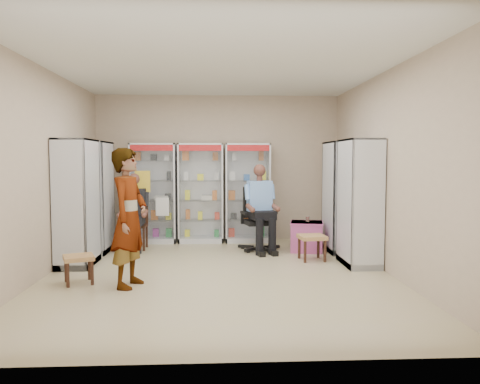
{
  "coord_description": "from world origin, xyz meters",
  "views": [
    {
      "loc": [
        -0.03,
        -6.76,
        1.68
      ],
      "look_at": [
        0.34,
        0.7,
        1.16
      ],
      "focal_mm": 35.0,
      "sensor_mm": 36.0,
      "label": 1
    }
  ],
  "objects_px": {
    "cabinet_back_left": "(154,193)",
    "cabinet_left_near": "(77,203)",
    "cabinet_back_right": "(247,193)",
    "cabinet_right_near": "(359,203)",
    "standing_man": "(129,218)",
    "pink_trunk": "(307,236)",
    "cabinet_left_far": "(95,197)",
    "cabinet_right_far": "(341,197)",
    "woven_stool_a": "(312,248)",
    "seated_shopkeeper": "(259,210)",
    "woven_stool_b": "(79,269)",
    "cabinet_back_mid": "(201,193)",
    "office_chair": "(259,219)",
    "wooden_chair": "(135,224)"
  },
  "relations": [
    {
      "from": "cabinet_back_left",
      "to": "cabinet_left_near",
      "type": "height_order",
      "value": "same"
    },
    {
      "from": "cabinet_back_right",
      "to": "cabinet_right_near",
      "type": "height_order",
      "value": "same"
    },
    {
      "from": "standing_man",
      "to": "pink_trunk",
      "type": "bearing_deg",
      "value": -36.96
    },
    {
      "from": "cabinet_back_right",
      "to": "cabinet_right_near",
      "type": "xyz_separation_m",
      "value": [
        1.63,
        -2.23,
        0.0
      ]
    },
    {
      "from": "cabinet_right_near",
      "to": "cabinet_left_far",
      "type": "relative_size",
      "value": 1.0
    },
    {
      "from": "cabinet_right_far",
      "to": "cabinet_right_near",
      "type": "xyz_separation_m",
      "value": [
        0.0,
        -1.1,
        0.0
      ]
    },
    {
      "from": "woven_stool_a",
      "to": "cabinet_right_near",
      "type": "bearing_deg",
      "value": -29.16
    },
    {
      "from": "seated_shopkeeper",
      "to": "standing_man",
      "type": "xyz_separation_m",
      "value": [
        -1.93,
        -2.34,
        0.17
      ]
    },
    {
      "from": "woven_stool_b",
      "to": "cabinet_back_right",
      "type": "bearing_deg",
      "value": 51.52
    },
    {
      "from": "cabinet_left_far",
      "to": "cabinet_back_mid",
      "type": "bearing_deg",
      "value": 116.32
    },
    {
      "from": "cabinet_back_right",
      "to": "office_chair",
      "type": "distance_m",
      "value": 1.03
    },
    {
      "from": "cabinet_back_left",
      "to": "pink_trunk",
      "type": "bearing_deg",
      "value": -20.27
    },
    {
      "from": "cabinet_left_far",
      "to": "woven_stool_b",
      "type": "height_order",
      "value": "cabinet_left_far"
    },
    {
      "from": "woven_stool_b",
      "to": "standing_man",
      "type": "height_order",
      "value": "standing_man"
    },
    {
      "from": "office_chair",
      "to": "woven_stool_a",
      "type": "distance_m",
      "value": 1.28
    },
    {
      "from": "cabinet_right_far",
      "to": "cabinet_right_near",
      "type": "relative_size",
      "value": 1.0
    },
    {
      "from": "seated_shopkeeper",
      "to": "cabinet_back_left",
      "type": "bearing_deg",
      "value": 142.2
    },
    {
      "from": "cabinet_left_far",
      "to": "woven_stool_a",
      "type": "relative_size",
      "value": 4.74
    },
    {
      "from": "standing_man",
      "to": "office_chair",
      "type": "bearing_deg",
      "value": -24.61
    },
    {
      "from": "pink_trunk",
      "to": "cabinet_right_near",
      "type": "bearing_deg",
      "value": -61.97
    },
    {
      "from": "cabinet_back_left",
      "to": "seated_shopkeeper",
      "type": "bearing_deg",
      "value": -25.54
    },
    {
      "from": "seated_shopkeeper",
      "to": "woven_stool_b",
      "type": "bearing_deg",
      "value": -152.99
    },
    {
      "from": "cabinet_right_far",
      "to": "standing_man",
      "type": "xyz_separation_m",
      "value": [
        -3.41,
        -2.19,
        -0.08
      ]
    },
    {
      "from": "cabinet_left_far",
      "to": "wooden_chair",
      "type": "height_order",
      "value": "cabinet_left_far"
    },
    {
      "from": "woven_stool_a",
      "to": "standing_man",
      "type": "relative_size",
      "value": 0.23
    },
    {
      "from": "seated_shopkeeper",
      "to": "pink_trunk",
      "type": "xyz_separation_m",
      "value": [
        0.87,
        -0.1,
        -0.48
      ]
    },
    {
      "from": "woven_stool_b",
      "to": "cabinet_left_near",
      "type": "bearing_deg",
      "value": 106.49
    },
    {
      "from": "cabinet_back_mid",
      "to": "woven_stool_b",
      "type": "xyz_separation_m",
      "value": [
        -1.55,
        -3.15,
        -0.81
      ]
    },
    {
      "from": "seated_shopkeeper",
      "to": "cabinet_left_near",
      "type": "bearing_deg",
      "value": -172.83
    },
    {
      "from": "cabinet_left_far",
      "to": "wooden_chair",
      "type": "relative_size",
      "value": 2.13
    },
    {
      "from": "cabinet_back_right",
      "to": "standing_man",
      "type": "height_order",
      "value": "cabinet_back_right"
    },
    {
      "from": "cabinet_back_left",
      "to": "cabinet_left_far",
      "type": "height_order",
      "value": "same"
    },
    {
      "from": "woven_stool_b",
      "to": "standing_man",
      "type": "bearing_deg",
      "value": -13.81
    },
    {
      "from": "cabinet_back_right",
      "to": "cabinet_left_far",
      "type": "bearing_deg",
      "value": -161.81
    },
    {
      "from": "cabinet_left_far",
      "to": "wooden_chair",
      "type": "xyz_separation_m",
      "value": [
        0.68,
        0.2,
        -0.53
      ]
    },
    {
      "from": "cabinet_back_mid",
      "to": "cabinet_back_right",
      "type": "height_order",
      "value": "same"
    },
    {
      "from": "cabinet_back_mid",
      "to": "pink_trunk",
      "type": "distance_m",
      "value": 2.36
    },
    {
      "from": "woven_stool_b",
      "to": "cabinet_back_left",
      "type": "bearing_deg",
      "value": 79.2
    },
    {
      "from": "cabinet_back_right",
      "to": "cabinet_left_far",
      "type": "relative_size",
      "value": 1.0
    },
    {
      "from": "cabinet_back_left",
      "to": "cabinet_left_near",
      "type": "distance_m",
      "value": 2.23
    },
    {
      "from": "office_chair",
      "to": "cabinet_back_right",
      "type": "bearing_deg",
      "value": 86.88
    },
    {
      "from": "cabinet_back_left",
      "to": "woven_stool_a",
      "type": "height_order",
      "value": "cabinet_back_left"
    },
    {
      "from": "cabinet_back_left",
      "to": "woven_stool_a",
      "type": "distance_m",
      "value": 3.49
    },
    {
      "from": "seated_shopkeeper",
      "to": "wooden_chair",
      "type": "bearing_deg",
      "value": 161.55
    },
    {
      "from": "cabinet_left_near",
      "to": "cabinet_back_mid",
      "type": "bearing_deg",
      "value": 137.2
    },
    {
      "from": "cabinet_back_right",
      "to": "cabinet_left_near",
      "type": "bearing_deg",
      "value": -144.35
    },
    {
      "from": "cabinet_right_near",
      "to": "wooden_chair",
      "type": "distance_m",
      "value": 4.1
    },
    {
      "from": "cabinet_right_near",
      "to": "woven_stool_b",
      "type": "bearing_deg",
      "value": 102.49
    },
    {
      "from": "cabinet_back_right",
      "to": "cabinet_left_near",
      "type": "xyz_separation_m",
      "value": [
        -2.83,
        -2.03,
        0.0
      ]
    },
    {
      "from": "cabinet_left_far",
      "to": "woven_stool_b",
      "type": "relative_size",
      "value": 5.21
    }
  ]
}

